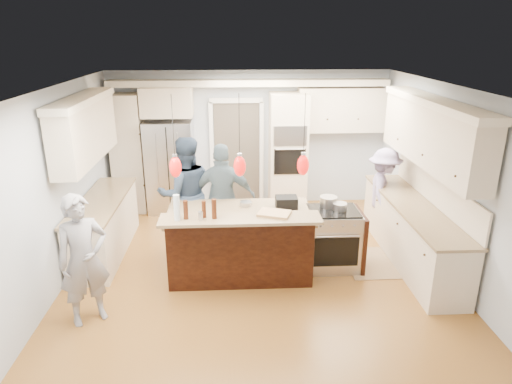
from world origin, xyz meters
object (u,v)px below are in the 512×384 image
refrigerator (171,167)px  person_bar_end (84,260)px  island_range (334,239)px  person_far_left (186,194)px  kitchen_island (240,241)px

refrigerator → person_bar_end: 3.74m
island_range → refrigerator: bearing=137.4°
refrigerator → person_far_left: (0.45, -1.69, 0.03)m
island_range → person_far_left: 2.44m
refrigerator → island_range: refrigerator is taller
kitchen_island → person_bar_end: person_bar_end is taller
person_bar_end → island_range: bearing=-12.2°
kitchen_island → person_bar_end: 2.22m
island_range → person_far_left: bearing=160.5°
kitchen_island → island_range: size_ratio=2.28×
refrigerator → person_bar_end: (-0.58, -3.69, -0.08)m
person_bar_end → person_far_left: size_ratio=0.89×
kitchen_island → refrigerator: bearing=116.9°
kitchen_island → island_range: bearing=3.1°
person_bar_end → person_far_left: bearing=30.5°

